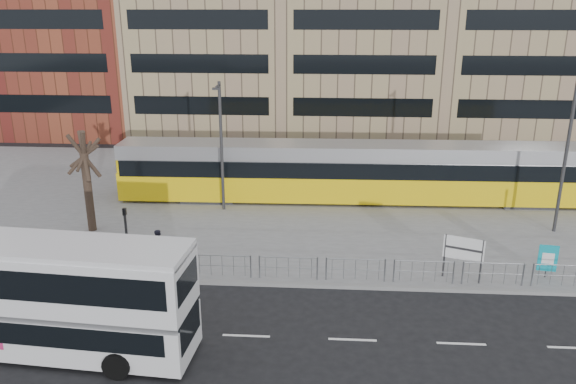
# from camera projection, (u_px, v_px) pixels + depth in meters

# --- Properties ---
(ground) EXTENTS (120.00, 120.00, 0.00)m
(ground) POSITION_uv_depth(u_px,v_px,m) (303.00, 287.00, 24.86)
(ground) COLOR black
(ground) RESTS_ON ground
(plaza) EXTENTS (64.00, 24.00, 0.15)m
(plaza) POSITION_uv_depth(u_px,v_px,m) (311.00, 198.00, 36.20)
(plaza) COLOR slate
(plaza) RESTS_ON ground
(kerb) EXTENTS (64.00, 0.25, 0.17)m
(kerb) POSITION_uv_depth(u_px,v_px,m) (303.00, 285.00, 24.88)
(kerb) COLOR gray
(kerb) RESTS_ON ground
(pedestrian_barrier) EXTENTS (32.07, 0.07, 1.10)m
(pedestrian_barrier) POSITION_uv_depth(u_px,v_px,m) (349.00, 264.00, 24.90)
(pedestrian_barrier) COLOR gray
(pedestrian_barrier) RESTS_ON plaza
(road_markings) EXTENTS (62.00, 0.12, 0.01)m
(road_markings) POSITION_uv_depth(u_px,v_px,m) (326.00, 339.00, 21.01)
(road_markings) COLOR white
(road_markings) RESTS_ON ground
(double_decker_bus) EXTENTS (10.71, 3.30, 4.22)m
(double_decker_bus) POSITION_uv_depth(u_px,v_px,m) (44.00, 294.00, 19.63)
(double_decker_bus) COLOR silver
(double_decker_bus) RESTS_ON ground
(tram) EXTENTS (30.89, 3.49, 3.63)m
(tram) POSITION_uv_depth(u_px,v_px,m) (366.00, 172.00, 35.12)
(tram) COLOR yellow
(tram) RESTS_ON plaza
(station_sign) EXTENTS (1.67, 0.72, 2.04)m
(station_sign) POSITION_uv_depth(u_px,v_px,m) (463.00, 251.00, 24.81)
(station_sign) COLOR #2D2D30
(station_sign) RESTS_ON plaza
(ad_panel) EXTENTS (0.84, 0.18, 1.57)m
(ad_panel) POSITION_uv_depth(u_px,v_px,m) (548.00, 259.00, 25.19)
(ad_panel) COLOR #2D2D30
(ad_panel) RESTS_ON plaza
(pedestrian) EXTENTS (0.52, 0.68, 1.68)m
(pedestrian) POSITION_uv_depth(u_px,v_px,m) (160.00, 246.00, 26.69)
(pedestrian) COLOR black
(pedestrian) RESTS_ON plaza
(traffic_light_west) EXTENTS (0.17, 0.21, 3.10)m
(traffic_light_west) POSITION_uv_depth(u_px,v_px,m) (126.00, 231.00, 25.46)
(traffic_light_west) COLOR #2D2D30
(traffic_light_west) RESTS_ON plaza
(lamp_post_west) EXTENTS (0.45, 1.04, 7.67)m
(lamp_post_west) POSITION_uv_depth(u_px,v_px,m) (221.00, 142.00, 32.64)
(lamp_post_west) COLOR #2D2D30
(lamp_post_west) RESTS_ON plaza
(lamp_post_east) EXTENTS (0.45, 1.04, 8.40)m
(lamp_post_east) POSITION_uv_depth(u_px,v_px,m) (567.00, 150.00, 29.21)
(lamp_post_east) COLOR #2D2D30
(lamp_post_east) RESTS_ON plaza
(bare_tree) EXTENTS (4.71, 4.71, 7.92)m
(bare_tree) POSITION_uv_depth(u_px,v_px,m) (81.00, 127.00, 29.05)
(bare_tree) COLOR #30221A
(bare_tree) RESTS_ON plaza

